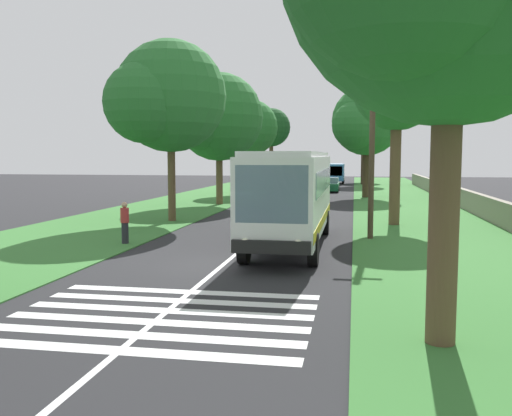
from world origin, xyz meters
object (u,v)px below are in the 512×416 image
object	(u,v)px
roadside_tree_left_2	(249,129)
roadside_tree_right_2	(365,123)
trailing_car_0	(275,194)
trailing_car_3	(301,181)
roadside_tree_left_0	(270,128)
roadside_tree_right_3	(364,127)
coach_bus	(292,192)
roadside_tree_left_3	(167,100)
trailing_car_1	(286,188)
roadside_tree_right_0	(395,89)
trailing_minibus_0	(336,172)
trailing_car_2	(330,185)
roadside_tree_right_4	(362,120)
pedestrian	(125,222)
utility_pole	(372,149)
roadside_tree_left_1	(217,119)

from	to	relation	value
roadside_tree_left_2	roadside_tree_right_2	size ratio (longest dim) A/B	0.92
trailing_car_0	trailing_car_3	world-z (taller)	same
roadside_tree_left_0	roadside_tree_right_3	size ratio (longest dim) A/B	0.95
coach_bus	roadside_tree_left_3	bearing A→B (deg)	46.68
trailing_car_1	trailing_car_3	size ratio (longest dim) A/B	1.00
roadside_tree_right_0	roadside_tree_right_3	xyz separation A→B (m)	(49.34, 0.70, 0.57)
trailing_car_0	trailing_minibus_0	size ratio (longest dim) A/B	0.72
trailing_car_2	roadside_tree_right_4	bearing A→B (deg)	-12.42
roadside_tree_left_3	trailing_car_1	bearing A→B (deg)	-10.76
trailing_car_3	pedestrian	distance (m)	42.71
roadside_tree_left_3	pedestrian	distance (m)	9.78
trailing_minibus_0	roadside_tree_left_0	distance (m)	10.10
coach_bus	roadside_tree_right_2	xyz separation A→B (m)	(26.68, -3.22, 4.21)
roadside_tree_left_2	roadside_tree_left_3	distance (m)	22.06
trailing_car_0	roadside_tree_right_0	size ratio (longest dim) A/B	0.46
utility_pole	pedestrian	size ratio (longest dim) A/B	4.39
coach_bus	trailing_car_0	size ratio (longest dim) A/B	2.60
roadside_tree_right_3	pedestrian	distance (m)	59.01
coach_bus	pedestrian	distance (m)	6.87
coach_bus	roadside_tree_right_0	distance (m)	10.00
coach_bus	roadside_tree_right_3	world-z (taller)	roadside_tree_right_3
roadside_tree_right_0	roadside_tree_right_3	bearing A→B (deg)	0.81
trailing_car_0	roadside_tree_left_0	bearing A→B (deg)	9.34
roadside_tree_left_2	roadside_tree_right_3	distance (m)	29.87
trailing_minibus_0	pedestrian	world-z (taller)	trailing_minibus_0
trailing_minibus_0	pedestrian	xyz separation A→B (m)	(-51.27, 6.77, -0.64)
coach_bus	trailing_car_3	bearing A→B (deg)	4.91
roadside_tree_left_3	roadside_tree_right_3	size ratio (longest dim) A/B	0.97
roadside_tree_left_2	roadside_tree_right_0	xyz separation A→B (m)	(-21.59, -11.64, 0.93)
roadside_tree_left_0	roadside_tree_right_3	xyz separation A→B (m)	(7.70, -11.96, 0.46)
trailing_car_3	roadside_tree_right_2	size ratio (longest dim) A/B	0.45
trailing_car_1	roadside_tree_right_3	distance (m)	30.80
trailing_car_0	pedestrian	xyz separation A→B (m)	(-21.13, 3.16, 0.24)
roadside_tree_left_1	roadside_tree_left_0	bearing A→B (deg)	1.51
roadside_tree_left_3	roadside_tree_right_2	bearing A→B (deg)	-28.95
roadside_tree_left_0	roadside_tree_right_2	distance (m)	25.35
trailing_car_1	roadside_tree_left_2	xyz separation A→B (m)	(1.36, 3.62, 5.36)
coach_bus	roadside_tree_right_2	world-z (taller)	roadside_tree_right_2
roadside_tree_right_2	utility_pole	world-z (taller)	roadside_tree_right_2
trailing_minibus_0	roadside_tree_right_4	size ratio (longest dim) A/B	0.55
roadside_tree_right_2	roadside_tree_right_4	xyz separation A→B (m)	(21.77, -0.03, 1.61)
roadside_tree_left_0	roadside_tree_right_3	distance (m)	14.24
roadside_tree_left_3	roadside_tree_right_0	size ratio (longest dim) A/B	1.04
trailing_car_3	pedestrian	bearing A→B (deg)	175.81
pedestrian	trailing_car_3	bearing A→B (deg)	-4.19
roadside_tree_left_2	utility_pole	bearing A→B (deg)	-158.79
coach_bus	roadside_tree_left_2	world-z (taller)	roadside_tree_left_2
roadside_tree_right_2	trailing_car_1	bearing A→B (deg)	80.51
roadside_tree_right_3	trailing_minibus_0	bearing A→B (deg)	150.78
coach_bus	roadside_tree_left_2	size ratio (longest dim) A/B	1.28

